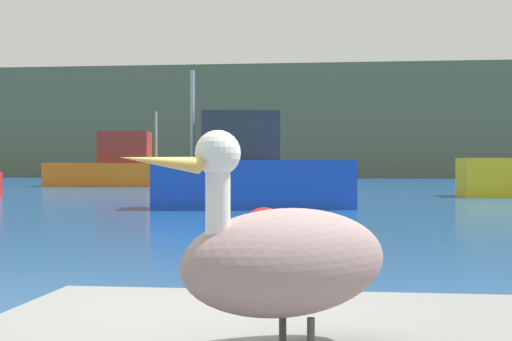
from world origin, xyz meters
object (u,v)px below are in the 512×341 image
object	(u,v)px
pelican	(284,259)
fishing_boat_blue	(250,173)
fishing_boat_orange	(118,167)
mooring_buoy	(264,231)

from	to	relation	value
pelican	fishing_boat_blue	bearing A→B (deg)	-127.13
pelican	fishing_boat_orange	xyz separation A→B (m)	(-13.00, 40.51, 0.04)
fishing_boat_blue	mooring_buoy	distance (m)	11.97
fishing_boat_blue	mooring_buoy	size ratio (longest dim) A/B	8.77
pelican	mooring_buoy	size ratio (longest dim) A/B	1.51
fishing_boat_orange	fishing_boat_blue	xyz separation A→B (m)	(9.98, -19.89, -0.01)
pelican	mooring_buoy	bearing A→B (deg)	-128.00
fishing_boat_orange	mooring_buoy	xyz separation A→B (m)	(11.85, -31.69, -0.68)
fishing_boat_blue	fishing_boat_orange	bearing A→B (deg)	-73.94
mooring_buoy	fishing_boat_blue	bearing A→B (deg)	99.00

